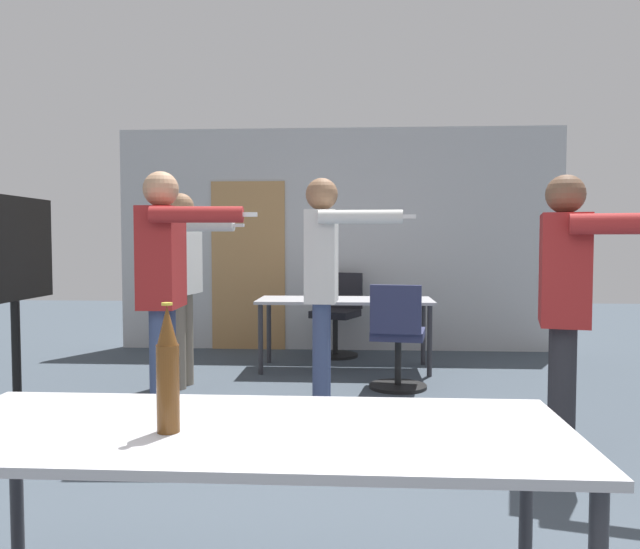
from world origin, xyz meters
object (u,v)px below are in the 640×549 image
object	(u,v)px
person_left_plaid	(164,275)
beer_bottle	(168,371)
tv_screen	(14,289)
office_chair_side_rolled	(338,316)
office_chair_near_pushed	(397,340)
person_right_polo	(324,271)
person_far_watching	(566,292)
person_center_tall	(183,270)

from	to	relation	value
person_left_plaid	beer_bottle	distance (m)	2.41
person_left_plaid	tv_screen	bearing A→B (deg)	-91.31
office_chair_side_rolled	beer_bottle	bearing A→B (deg)	108.59
office_chair_near_pushed	office_chair_side_rolled	distance (m)	1.75
person_right_polo	office_chair_near_pushed	world-z (taller)	person_right_polo
office_chair_near_pushed	office_chair_side_rolled	world-z (taller)	office_chair_side_rolled
tv_screen	office_chair_side_rolled	world-z (taller)	tv_screen
person_far_watching	person_center_tall	size ratio (longest dim) A/B	0.98
person_center_tall	tv_screen	bearing A→B (deg)	-23.03
person_far_watching	person_left_plaid	xyz separation A→B (m)	(-2.55, 0.41, 0.06)
office_chair_near_pushed	person_center_tall	bearing A→B (deg)	-171.34
person_center_tall	person_left_plaid	xyz separation A→B (m)	(0.25, -1.36, 0.03)
beer_bottle	office_chair_side_rolled	bearing A→B (deg)	86.01
person_center_tall	beer_bottle	distance (m)	3.78
office_chair_near_pushed	beer_bottle	world-z (taller)	beer_bottle
office_chair_near_pushed	beer_bottle	size ratio (longest dim) A/B	2.34
person_right_polo	person_left_plaid	xyz separation A→B (m)	(-1.07, -0.48, -0.01)
beer_bottle	person_far_watching	bearing A→B (deg)	45.74
person_left_plaid	office_chair_near_pushed	world-z (taller)	person_left_plaid
person_right_polo	office_chair_side_rolled	world-z (taller)	person_right_polo
office_chair_side_rolled	person_right_polo	bearing A→B (deg)	111.88
beer_bottle	office_chair_near_pushed	bearing A→B (deg)	75.40
tv_screen	office_chair_side_rolled	bearing A→B (deg)	-35.24
person_far_watching	beer_bottle	size ratio (longest dim) A/B	4.23
tv_screen	person_far_watching	size ratio (longest dim) A/B	0.95
person_center_tall	office_chair_side_rolled	world-z (taller)	person_center_tall
office_chair_side_rolled	beer_bottle	world-z (taller)	beer_bottle
person_center_tall	person_left_plaid	size ratio (longest dim) A/B	0.98
office_chair_near_pushed	person_left_plaid	bearing A→B (deg)	-132.23
person_far_watching	person_left_plaid	bearing A→B (deg)	-85.37
person_left_plaid	office_chair_side_rolled	world-z (taller)	person_left_plaid
person_left_plaid	office_chair_side_rolled	bearing A→B (deg)	157.11
tv_screen	person_right_polo	bearing A→B (deg)	-76.57
person_right_polo	person_far_watching	bearing A→B (deg)	61.33
office_chair_side_rolled	tv_screen	bearing A→B (deg)	77.34
person_left_plaid	person_far_watching	bearing A→B (deg)	77.95
office_chair_near_pushed	beer_bottle	distance (m)	3.79
office_chair_side_rolled	person_center_tall	bearing A→B (deg)	73.18
person_right_polo	person_far_watching	size ratio (longest dim) A/B	1.05
person_center_tall	office_chair_side_rolled	xyz separation A→B (m)	(1.35, 1.64, -0.61)
beer_bottle	person_right_polo	bearing A→B (deg)	83.03
person_far_watching	office_chair_side_rolled	world-z (taller)	person_far_watching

